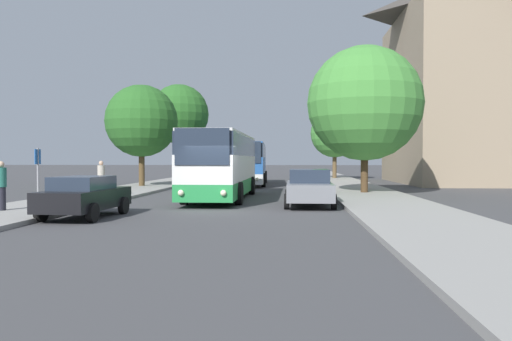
% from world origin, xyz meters
% --- Properties ---
extents(ground_plane, '(300.00, 300.00, 0.00)m').
position_xyz_m(ground_plane, '(0.00, 0.00, 0.00)').
color(ground_plane, '#424244').
rests_on(ground_plane, ground).
extents(sidewalk_left, '(4.00, 120.00, 0.15)m').
position_xyz_m(sidewalk_left, '(-7.00, 0.00, 0.07)').
color(sidewalk_left, gray).
rests_on(sidewalk_left, ground_plane).
extents(sidewalk_right, '(4.00, 120.00, 0.15)m').
position_xyz_m(sidewalk_right, '(7.00, 0.00, 0.07)').
color(sidewalk_right, gray).
rests_on(sidewalk_right, ground_plane).
extents(building_right_background, '(15.00, 15.27, 18.42)m').
position_xyz_m(building_right_background, '(19.37, 23.04, 9.21)').
color(building_right_background, gray).
rests_on(building_right_background, ground_plane).
extents(bus_front, '(2.77, 10.85, 3.21)m').
position_xyz_m(bus_front, '(-0.52, 5.28, 1.72)').
color(bus_front, '#238942').
rests_on(bus_front, ground_plane).
extents(bus_middle, '(3.16, 11.23, 3.18)m').
position_xyz_m(bus_middle, '(-0.45, 19.08, 1.70)').
color(bus_middle, silver).
rests_on(bus_middle, ground_plane).
extents(parked_car_left_curb, '(2.08, 4.08, 1.40)m').
position_xyz_m(parked_car_left_curb, '(-4.04, -3.00, 0.74)').
color(parked_car_left_curb, black).
rests_on(parked_car_left_curb, ground_plane).
extents(parked_car_right_near, '(2.06, 4.61, 1.55)m').
position_xyz_m(parked_car_right_near, '(3.66, 1.78, 0.80)').
color(parked_car_right_near, slate).
rests_on(parked_car_right_near, ground_plane).
extents(bus_stop_sign, '(0.08, 0.45, 2.28)m').
position_xyz_m(bus_stop_sign, '(-7.23, -0.00, 1.57)').
color(bus_stop_sign, gray).
rests_on(bus_stop_sign, sidewalk_left).
extents(pedestrian_waiting_near, '(0.36, 0.36, 1.75)m').
position_xyz_m(pedestrian_waiting_near, '(-6.57, 4.98, 1.03)').
color(pedestrian_waiting_near, '#23232D').
rests_on(pedestrian_waiting_near, sidewalk_left).
extents(pedestrian_waiting_far, '(0.36, 0.36, 1.75)m').
position_xyz_m(pedestrian_waiting_far, '(-7.41, -2.24, 1.04)').
color(pedestrian_waiting_far, '#23232D').
rests_on(pedestrian_waiting_far, sidewalk_left).
extents(tree_left_near, '(4.77, 4.77, 7.85)m').
position_xyz_m(tree_left_near, '(-6.10, 20.39, 5.59)').
color(tree_left_near, '#47331E').
rests_on(tree_left_near, sidewalk_left).
extents(tree_left_far, '(4.95, 4.95, 6.94)m').
position_xyz_m(tree_left_far, '(-7.36, 14.37, 4.60)').
color(tree_left_far, '#513D23').
rests_on(tree_left_far, sidewalk_left).
extents(tree_right_near, '(4.67, 4.67, 6.67)m').
position_xyz_m(tree_right_near, '(7.14, 29.67, 4.48)').
color(tree_right_near, brown).
rests_on(tree_right_near, sidewalk_right).
extents(tree_right_mid, '(6.31, 6.31, 8.06)m').
position_xyz_m(tree_right_mid, '(6.95, 8.56, 5.04)').
color(tree_right_mid, '#47331E').
rests_on(tree_right_mid, sidewalk_right).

